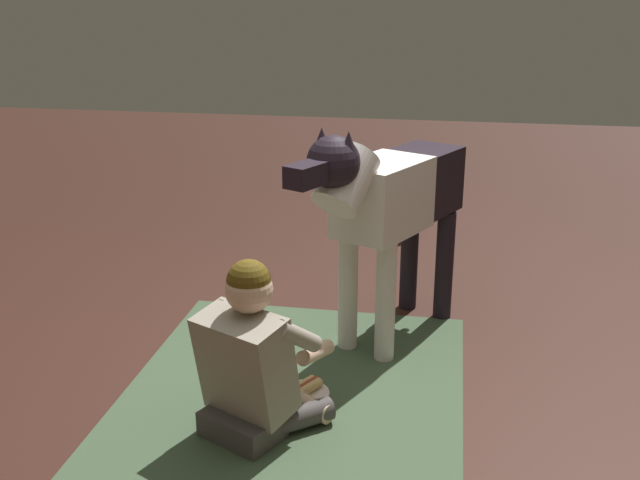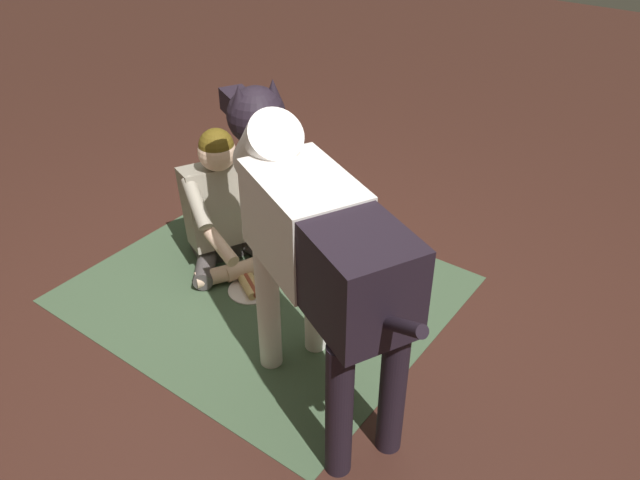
% 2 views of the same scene
% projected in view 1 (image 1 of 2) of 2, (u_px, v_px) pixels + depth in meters
% --- Properties ---
extents(ground_plane, '(15.52, 15.52, 0.00)m').
position_uv_depth(ground_plane, '(323.00, 377.00, 3.89)').
color(ground_plane, '#3A1F18').
extents(area_rug, '(1.91, 1.67, 0.01)m').
position_uv_depth(area_rug, '(295.00, 387.00, 3.79)').
color(area_rug, '#3F543A').
rests_on(area_rug, ground).
extents(person_sitting_on_floor, '(0.72, 0.63, 0.83)m').
position_uv_depth(person_sitting_on_floor, '(254.00, 362.00, 3.34)').
color(person_sitting_on_floor, '#4B4544').
rests_on(person_sitting_on_floor, ground).
extents(large_dog, '(1.46, 0.82, 1.29)m').
position_uv_depth(large_dog, '(389.00, 201.00, 4.04)').
color(large_dog, silver).
rests_on(large_dog, ground).
extents(hot_dog_on_plate, '(0.26, 0.26, 0.06)m').
position_uv_depth(hot_dog_on_plate, '(304.00, 390.00, 3.72)').
color(hot_dog_on_plate, white).
rests_on(hot_dog_on_plate, ground).
extents(round_side_table, '(0.39, 0.39, 0.50)m').
position_uv_depth(round_side_table, '(401.00, 194.00, 6.12)').
color(round_side_table, '#8D5F3C').
rests_on(round_side_table, ground).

